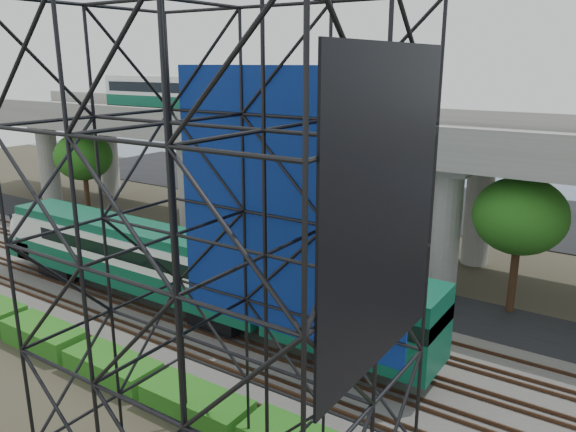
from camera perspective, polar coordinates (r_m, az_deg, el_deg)
The scene contains 13 objects.
ground at distance 30.12m, azimuth -12.13°, elevation -11.64°, with size 140.00×140.00×0.00m, color #474233.
ballast_bed at distance 31.34m, azimuth -9.49°, elevation -10.18°, with size 90.00×12.00×0.20m, color slate.
service_road at distance 37.44m, azimuth -0.56°, elevation -5.71°, with size 90.00×5.00×0.08m, color black.
parking_lot at distance 57.53m, azimuth 12.75°, elevation 1.44°, with size 90.00×18.00×0.08m, color black.
harbor_water at distance 78.08m, azimuth 18.67°, elevation 4.61°, with size 140.00×40.00×0.03m, color #3F4E68.
rail_tracks at distance 31.26m, azimuth -9.51°, elevation -9.88°, with size 90.00×9.52×0.16m.
commuter_train at distance 31.85m, azimuth -12.86°, elevation -4.51°, with size 29.30×3.06×4.30m.
overpass at distance 40.53m, azimuth 2.48°, elevation 7.85°, with size 80.00×12.00×12.40m.
scaffold_tower at distance 15.03m, azimuth -6.88°, elevation -8.39°, with size 9.36×6.36×15.00m.
hedge_strip at distance 26.73m, azimuth -17.42°, elevation -14.36°, with size 34.60×1.80×1.20m.
trees at distance 42.99m, azimuth -1.46°, elevation 4.73°, with size 40.94×16.94×7.69m.
suv at distance 41.84m, azimuth -8.87°, elevation -2.46°, with size 2.49×5.39×1.50m, color black.
parked_cars at distance 56.51m, azimuth 14.06°, elevation 1.79°, with size 36.89×9.70×1.30m.
Camera 1 is at (19.72, -18.34, 13.50)m, focal length 35.00 mm.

